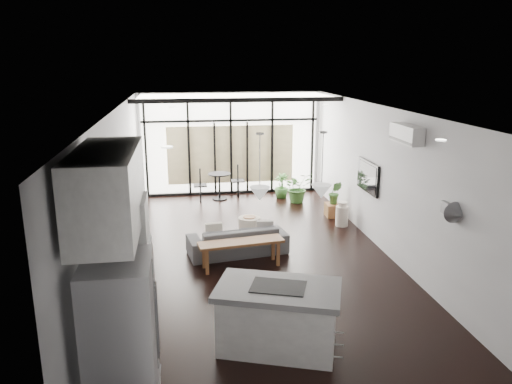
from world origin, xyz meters
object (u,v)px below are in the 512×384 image
object	(u,v)px
fridge	(122,341)
pouf	(249,226)
sofa	(237,235)
island	(278,317)
tv	(368,177)
milk_can	(342,214)
console_bench	(241,254)

from	to	relation	value
fridge	pouf	size ratio (longest dim) A/B	3.69
pouf	sofa	bearing A→B (deg)	-109.99
sofa	island	bearing A→B (deg)	83.45
island	tv	world-z (taller)	tv
sofa	fridge	bearing A→B (deg)	59.89
tv	fridge	bearing A→B (deg)	-132.23
pouf	milk_can	xyz separation A→B (m)	(2.15, 0.26, 0.09)
tv	milk_can	bearing A→B (deg)	111.57
sofa	console_bench	xyz separation A→B (m)	(-0.01, -0.67, -0.12)
fridge	milk_can	distance (m)	7.08
sofa	console_bench	size ratio (longest dim) A/B	1.23
console_bench	milk_can	distance (m)	3.20
pouf	milk_can	distance (m)	2.17
console_bench	milk_can	xyz separation A→B (m)	(2.53, 1.96, 0.03)
sofa	tv	bearing A→B (deg)	-177.23
fridge	pouf	bearing A→B (deg)	69.09
island	sofa	size ratio (longest dim) A/B	0.83
milk_can	tv	distance (m)	1.27
milk_can	pouf	bearing A→B (deg)	-173.22
fridge	console_bench	distance (m)	4.11
console_bench	tv	world-z (taller)	tv
console_bench	pouf	world-z (taller)	console_bench
sofa	milk_can	size ratio (longest dim) A/B	3.36
island	tv	distance (m)	4.82
pouf	tv	world-z (taller)	tv
tv	pouf	bearing A→B (deg)	169.42
milk_can	tv	xyz separation A→B (m)	(0.28, -0.71, 1.02)
island	console_bench	bearing A→B (deg)	112.82
island	pouf	xyz separation A→B (m)	(0.23, 4.38, -0.24)
pouf	tv	distance (m)	2.71
sofa	milk_can	world-z (taller)	sofa
milk_can	island	bearing A→B (deg)	-117.20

